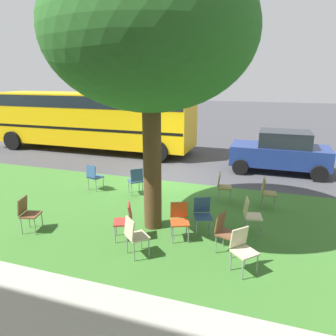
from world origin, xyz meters
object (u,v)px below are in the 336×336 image
object	(u,v)px
chair_6	(224,230)
school_bus	(92,116)
street_tree	(150,33)
chair_4	(202,213)
chair_8	(134,234)
chair_3	(179,218)
chair_10	(222,185)
chair_0	(126,219)
chair_11	(28,212)
chair_2	(136,179)
chair_5	(242,247)
chair_9	(250,213)
chair_1	(94,175)
chair_7	(267,191)
parked_car	(280,151)

from	to	relation	value
chair_6	school_bus	world-z (taller)	school_bus
street_tree	chair_4	bearing A→B (deg)	-176.66
street_tree	chair_8	xyz separation A→B (m)	(-0.13, 1.42, -4.04)
chair_3	chair_10	distance (m)	2.72
chair_0	chair_10	bearing A→B (deg)	-119.62
street_tree	chair_6	xyz separation A→B (m)	(-1.89, 0.64, -4.04)
chair_10	chair_6	bearing A→B (deg)	99.63
chair_11	school_bus	world-z (taller)	school_bus
chair_4	school_bus	bearing A→B (deg)	-44.16
chair_0	chair_8	xyz separation A→B (m)	(-0.49, 0.60, 0.00)
street_tree	chair_11	world-z (taller)	street_tree
chair_6	chair_8	world-z (taller)	same
chair_2	chair_5	size ratio (longest dim) A/B	1.00
street_tree	chair_0	bearing A→B (deg)	66.37
chair_4	chair_6	bearing A→B (deg)	131.54
chair_2	chair_3	world-z (taller)	same
chair_9	chair_5	bearing A→B (deg)	88.94
street_tree	chair_1	xyz separation A→B (m)	(2.81, -1.85, -4.04)
chair_1	chair_4	size ratio (longest dim) A/B	1.00
chair_1	school_bus	world-z (taller)	school_bus
chair_7	school_bus	distance (m)	10.14
chair_5	chair_6	distance (m)	0.74
chair_1	chair_8	world-z (taller)	same
chair_1	chair_7	size ratio (longest dim) A/B	1.00
chair_7	chair_11	distance (m)	6.41
chair_4	street_tree	bearing A→B (deg)	3.34
street_tree	chair_0	xyz separation A→B (m)	(0.36, 0.82, -4.04)
chair_7	parked_car	size ratio (longest dim) A/B	0.24
chair_11	chair_3	bearing A→B (deg)	-167.26
chair_1	chair_5	world-z (taller)	same
chair_5	parked_car	distance (m)	7.32
chair_4	chair_8	distance (m)	1.87
chair_5	chair_8	bearing A→B (deg)	4.55
chair_6	parked_car	distance (m)	6.79
school_bus	chair_0	bearing A→B (deg)	125.47
chair_8	chair_6	bearing A→B (deg)	-156.06
chair_5	chair_7	xyz separation A→B (m)	(-0.37, -3.38, 0.00)
chair_1	chair_4	bearing A→B (deg)	156.34
chair_4	chair_7	distance (m)	2.51
chair_6	chair_10	bearing A→B (deg)	-80.37
chair_8	chair_9	xyz separation A→B (m)	(-2.22, -1.82, 0.00)
chair_10	parked_car	xyz separation A→B (m)	(-1.69, -3.77, 0.32)
chair_11	chair_2	bearing A→B (deg)	-115.16
chair_1	chair_7	distance (m)	5.50
chair_9	chair_11	distance (m)	5.38
chair_6	school_bus	distance (m)	11.19
chair_1	chair_9	bearing A→B (deg)	164.21
chair_8	chair_9	distance (m)	2.87
chair_1	chair_10	bearing A→B (deg)	-174.46
chair_9	chair_7	bearing A→B (deg)	-100.97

